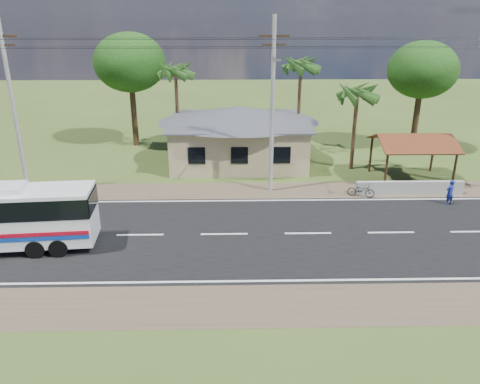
{
  "coord_description": "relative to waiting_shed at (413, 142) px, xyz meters",
  "views": [
    {
      "loc": [
        0.36,
        -22.53,
        11.2
      ],
      "look_at": [
        0.87,
        1.0,
        2.04
      ],
      "focal_mm": 35.0,
      "sensor_mm": 36.0,
      "label": 1
    }
  ],
  "objects": [
    {
      "name": "ground",
      "position": [
        -13.0,
        -8.5,
        -2.73
      ],
      "size": [
        120.0,
        120.0,
        0.0
      ],
      "primitive_type": "plane",
      "color": "#364E1B",
      "rests_on": "ground"
    },
    {
      "name": "tree_behind_shed",
      "position": [
        3.0,
        7.5,
        3.95
      ],
      "size": [
        5.6,
        5.6,
        9.02
      ],
      "color": "#47301E",
      "rests_on": "ground"
    },
    {
      "name": "house",
      "position": [
        -12.0,
        4.5,
        -0.09
      ],
      "size": [
        12.4,
        10.0,
        5.0
      ],
      "color": "tan",
      "rests_on": "ground"
    },
    {
      "name": "person",
      "position": [
        0.8,
        -4.66,
        -1.92
      ],
      "size": [
        0.7,
        0.59,
        1.63
      ],
      "primitive_type": "imported",
      "rotation": [
        0.0,
        0.0,
        3.55
      ],
      "color": "navy",
      "rests_on": "ground"
    },
    {
      "name": "concrete_barrier",
      "position": [
        -1.0,
        -2.9,
        -2.28
      ],
      "size": [
        7.0,
        0.3,
        0.9
      ],
      "primitive_type": "cube",
      "color": "#9E9E99",
      "rests_on": "ground"
    },
    {
      "name": "utility_poles",
      "position": [
        -10.33,
        -2.01,
        3.04
      ],
      "size": [
        32.8,
        2.22,
        11.0
      ],
      "color": "#9E9E99",
      "rests_on": "ground"
    },
    {
      "name": "palm_mid",
      "position": [
        -7.0,
        7.0,
        4.43
      ],
      "size": [
        2.8,
        2.8,
        8.2
      ],
      "color": "#47301E",
      "rests_on": "ground"
    },
    {
      "name": "waiting_shed",
      "position": [
        0.0,
        0.0,
        0.0
      ],
      "size": [
        5.2,
        4.48,
        3.35
      ],
      "color": "#372614",
      "rests_on": "ground"
    },
    {
      "name": "road",
      "position": [
        -13.0,
        -8.5,
        -2.72
      ],
      "size": [
        120.0,
        16.0,
        0.03
      ],
      "color": "black",
      "rests_on": "ground"
    },
    {
      "name": "motorcycle",
      "position": [
        -4.27,
        -3.25,
        -2.28
      ],
      "size": [
        1.81,
        1.12,
        0.9
      ],
      "primitive_type": "imported",
      "rotation": [
        0.0,
        0.0,
        1.24
      ],
      "color": "black",
      "rests_on": "ground"
    },
    {
      "name": "palm_near",
      "position": [
        -3.5,
        2.5,
        2.98
      ],
      "size": [
        2.8,
        2.8,
        6.7
      ],
      "color": "#47301E",
      "rests_on": "ground"
    },
    {
      "name": "palm_far",
      "position": [
        -17.0,
        7.5,
        3.95
      ],
      "size": [
        2.8,
        2.8,
        7.7
      ],
      "color": "#47301E",
      "rests_on": "ground"
    },
    {
      "name": "tree_behind_house",
      "position": [
        -21.0,
        9.5,
        4.39
      ],
      "size": [
        6.0,
        6.0,
        9.61
      ],
      "color": "#47301E",
      "rests_on": "ground"
    }
  ]
}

